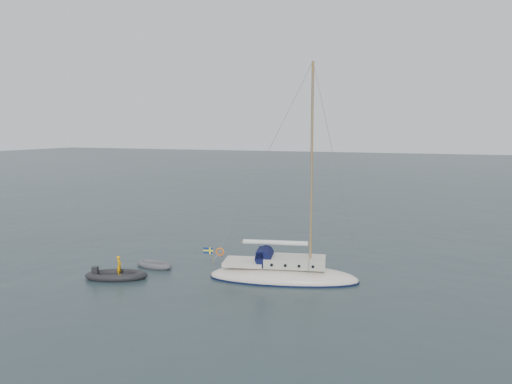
% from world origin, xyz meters
% --- Properties ---
extents(ground, '(300.00, 300.00, 0.00)m').
position_xyz_m(ground, '(0.00, 0.00, 0.00)').
color(ground, black).
rests_on(ground, ground).
extents(sailboat, '(8.77, 2.63, 12.48)m').
position_xyz_m(sailboat, '(0.61, -1.91, 0.94)').
color(sailboat, silver).
rests_on(sailboat, ground).
extents(dinghy, '(2.53, 1.14, 0.36)m').
position_xyz_m(dinghy, '(-7.57, -2.34, 0.16)').
color(dinghy, '#49494E').
rests_on(dinghy, ground).
extents(rib, '(3.51, 1.60, 1.32)m').
position_xyz_m(rib, '(-8.29, -5.09, 0.21)').
color(rib, black).
rests_on(rib, ground).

